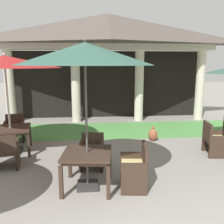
% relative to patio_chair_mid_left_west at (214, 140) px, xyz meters
% --- Properties ---
extents(background_pavilion, '(9.22, 2.73, 4.39)m').
position_rel_patio_chair_mid_left_west_xyz_m(background_pavilion, '(-2.59, 4.31, 3.01)').
color(background_pavilion, beige).
rests_on(background_pavilion, ground).
extents(lawn_strip, '(11.02, 2.30, 0.01)m').
position_rel_patio_chair_mid_left_west_xyz_m(lawn_strip, '(-2.59, 2.69, -0.40)').
color(lawn_strip, '#519347').
rests_on(lawn_strip, ground).
extents(patio_chair_mid_left_west, '(0.62, 0.70, 0.89)m').
position_rel_patio_chair_mid_left_west_xyz_m(patio_chair_mid_left_west, '(0.00, 0.00, 0.00)').
color(patio_chair_mid_left_west, '#38281E').
rests_on(patio_chair_mid_left_west, ground).
extents(patio_table_mid_right, '(1.21, 1.21, 0.71)m').
position_rel_patio_chair_mid_left_west_xyz_m(patio_table_mid_right, '(-5.50, 0.60, 0.22)').
color(patio_table_mid_right, '#38281E').
rests_on(patio_table_mid_right, ground).
extents(patio_umbrella_mid_right, '(2.90, 2.90, 2.69)m').
position_rel_patio_chair_mid_left_west_xyz_m(patio_umbrella_mid_right, '(-5.50, 0.60, 2.05)').
color(patio_umbrella_mid_right, '#2D2D2D').
rests_on(patio_umbrella_mid_right, ground).
extents(patio_chair_mid_right_north, '(0.68, 0.68, 0.84)m').
position_rel_patio_chair_mid_left_west_xyz_m(patio_chair_mid_right_north, '(-5.72, 1.65, 0.00)').
color(patio_chair_mid_right_north, '#38281E').
rests_on(patio_chair_mid_right_north, ground).
extents(patio_chair_mid_right_south, '(0.66, 0.69, 0.86)m').
position_rel_patio_chair_mid_left_west_xyz_m(patio_chair_mid_right_south, '(-5.29, -0.45, 0.00)').
color(patio_chair_mid_right_south, '#38281E').
rests_on(patio_chair_mid_right_south, ground).
extents(patio_table_far_back, '(1.01, 1.01, 0.74)m').
position_rel_patio_chair_mid_left_west_xyz_m(patio_table_far_back, '(-3.38, -1.51, 0.24)').
color(patio_table_far_back, '#38281E').
rests_on(patio_table_far_back, ground).
extents(patio_umbrella_far_back, '(2.50, 2.50, 2.86)m').
position_rel_patio_chair_mid_left_west_xyz_m(patio_umbrella_far_back, '(-3.38, -1.51, 2.18)').
color(patio_umbrella_far_back, '#2D2D2D').
rests_on(patio_umbrella_far_back, ground).
extents(patio_chair_far_back_north, '(0.60, 0.59, 0.80)m').
position_rel_patio_chair_mid_left_west_xyz_m(patio_chair_far_back_north, '(-3.28, -0.59, -0.01)').
color(patio_chair_far_back_north, '#38281E').
rests_on(patio_chair_far_back_north, ground).
extents(patio_chair_far_back_east, '(0.56, 0.68, 0.90)m').
position_rel_patio_chair_mid_left_west_xyz_m(patio_chair_far_back_east, '(-2.44, -1.60, 0.02)').
color(patio_chair_far_back_east, '#38281E').
rests_on(patio_chair_far_back_east, ground).
extents(terracotta_urn, '(0.28, 0.28, 0.48)m').
position_rel_patio_chair_mid_left_west_xyz_m(terracotta_urn, '(-1.35, 1.32, -0.20)').
color(terracotta_urn, '#9E5633').
rests_on(terracotta_urn, ground).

